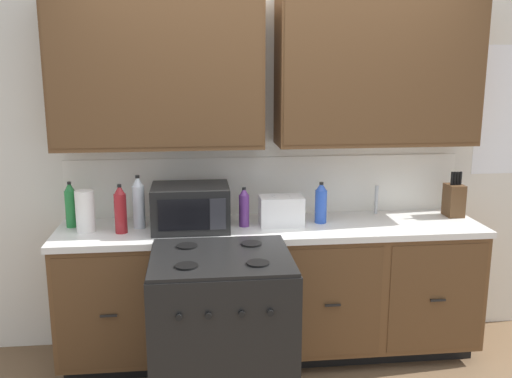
% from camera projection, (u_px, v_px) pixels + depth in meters
% --- Properties ---
extents(ground_plane, '(8.00, 8.00, 0.00)m').
position_uv_depth(ground_plane, '(277.00, 377.00, 3.58)').
color(ground_plane, brown).
extents(wall_unit, '(3.91, 0.40, 2.45)m').
position_uv_depth(wall_unit, '(269.00, 109.00, 3.70)').
color(wall_unit, silver).
rests_on(wall_unit, ground_plane).
extents(counter_run, '(2.74, 0.64, 0.91)m').
position_uv_depth(counter_run, '(272.00, 289.00, 3.76)').
color(counter_run, black).
rests_on(counter_run, ground_plane).
extents(stove_range, '(0.76, 0.68, 0.95)m').
position_uv_depth(stove_range, '(222.00, 336.00, 3.11)').
color(stove_range, black).
rests_on(stove_range, ground_plane).
extents(microwave, '(0.48, 0.37, 0.28)m').
position_uv_depth(microwave, '(191.00, 207.00, 3.56)').
color(microwave, black).
rests_on(microwave, counter_run).
extents(toaster, '(0.28, 0.18, 0.19)m').
position_uv_depth(toaster, '(281.00, 211.00, 3.66)').
color(toaster, white).
rests_on(toaster, counter_run).
extents(knife_block, '(0.11, 0.14, 0.31)m').
position_uv_depth(knife_block, '(454.00, 200.00, 3.87)').
color(knife_block, '#52361E').
rests_on(knife_block, counter_run).
extents(sink_faucet, '(0.02, 0.02, 0.20)m').
position_uv_depth(sink_faucet, '(376.00, 200.00, 3.93)').
color(sink_faucet, '#B2B5BA').
rests_on(sink_faucet, counter_run).
extents(paper_towel_roll, '(0.12, 0.12, 0.26)m').
position_uv_depth(paper_towel_roll, '(85.00, 211.00, 3.51)').
color(paper_towel_roll, white).
rests_on(paper_towel_roll, counter_run).
extents(bottle_red, '(0.08, 0.08, 0.31)m').
position_uv_depth(bottle_red, '(120.00, 209.00, 3.48)').
color(bottle_red, maroon).
rests_on(bottle_red, counter_run).
extents(bottle_blue, '(0.08, 0.08, 0.27)m').
position_uv_depth(bottle_blue, '(321.00, 203.00, 3.70)').
color(bottle_blue, blue).
rests_on(bottle_blue, counter_run).
extents(bottle_violet, '(0.07, 0.07, 0.26)m').
position_uv_depth(bottle_violet, '(244.00, 207.00, 3.62)').
color(bottle_violet, '#663384').
rests_on(bottle_violet, counter_run).
extents(bottle_green, '(0.07, 0.07, 0.29)m').
position_uv_depth(bottle_green, '(71.00, 205.00, 3.60)').
color(bottle_green, '#237A38').
rests_on(bottle_green, counter_run).
extents(bottle_clear, '(0.08, 0.08, 0.34)m').
position_uv_depth(bottle_clear, '(139.00, 202.00, 3.58)').
color(bottle_clear, silver).
rests_on(bottle_clear, counter_run).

